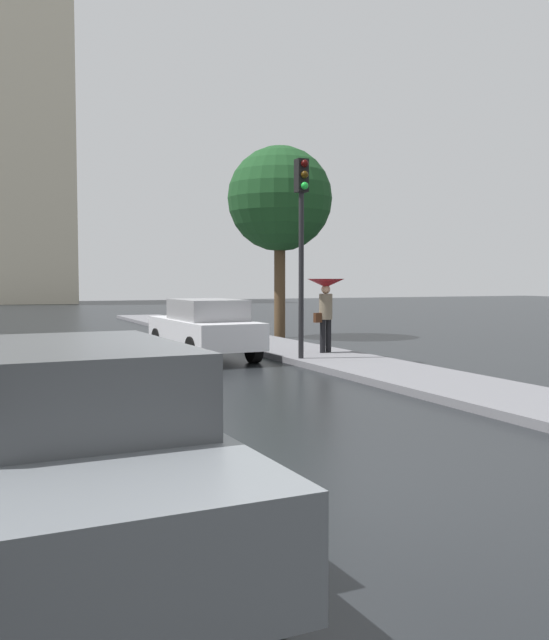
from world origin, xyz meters
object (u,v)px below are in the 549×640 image
pedestrian_with_umbrella_far (326,295)px  traffic_light (302,222)px  street_tree_near (280,200)px  car_white_near_kerb (204,327)px  car_grey_mid_road (76,451)px

pedestrian_with_umbrella_far → traffic_light: bearing=30.1°
street_tree_near → pedestrian_with_umbrella_far: bearing=-103.2°
car_white_near_kerb → car_grey_mid_road: (-4.61, -11.48, 0.00)m
street_tree_near → car_white_near_kerb: bearing=-131.3°
car_white_near_kerb → traffic_light: 3.68m
car_white_near_kerb → car_grey_mid_road: size_ratio=1.09×
pedestrian_with_umbrella_far → street_tree_near: street_tree_near is taller
car_grey_mid_road → traffic_light: size_ratio=0.90×
car_white_near_kerb → street_tree_near: street_tree_near is taller
car_white_near_kerb → traffic_light: bearing=-52.7°
pedestrian_with_umbrella_far → traffic_light: (-1.11, -0.91, 1.71)m
car_grey_mid_road → street_tree_near: size_ratio=0.64×
car_white_near_kerb → pedestrian_with_umbrella_far: 3.13m
car_grey_mid_road → pedestrian_with_umbrella_far: pedestrian_with_umbrella_far is taller
car_grey_mid_road → pedestrian_with_umbrella_far: (7.40, 10.31, 0.81)m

